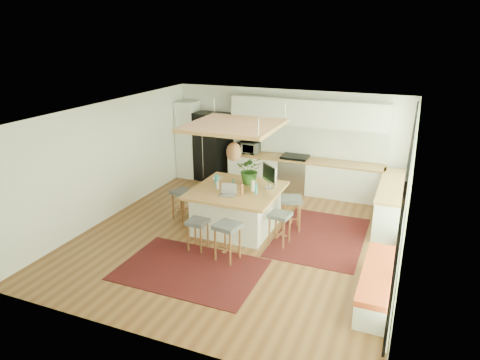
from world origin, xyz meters
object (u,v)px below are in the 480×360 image
at_px(stool_near_left, 198,233).
at_px(stool_left_side, 182,204).
at_px(fridge, 212,149).
at_px(stool_right_back, 291,214).
at_px(monitor, 269,177).
at_px(microwave, 249,146).
at_px(stool_near_right, 228,243).
at_px(island_plant, 250,173).
at_px(laptop, 227,190).
at_px(island, 237,209).
at_px(stool_right_front, 280,228).

distance_m(stool_near_left, stool_left_side, 1.60).
bearing_deg(fridge, stool_left_side, -63.74).
distance_m(stool_near_left, stool_right_back, 2.18).
relative_size(stool_left_side, monitor, 1.19).
bearing_deg(microwave, stool_near_right, -71.53).
xyz_separation_m(fridge, monitor, (2.59, -2.50, 0.26)).
xyz_separation_m(stool_left_side, island_plant, (1.52, 0.45, 0.83)).
relative_size(stool_near_right, laptop, 2.12).
distance_m(stool_left_side, island_plant, 1.79).
height_order(fridge, island_plant, fridge).
bearing_deg(stool_near_left, island, 74.58).
distance_m(monitor, island_plant, 0.50).
bearing_deg(fridge, stool_near_left, -53.57).
height_order(island, monitor, monitor).
distance_m(stool_right_back, island_plant, 1.29).
relative_size(stool_right_back, laptop, 2.13).
bearing_deg(stool_near_right, laptop, 113.72).
bearing_deg(island, island_plant, 72.03).
xyz_separation_m(stool_near_right, island_plant, (-0.24, 1.81, 0.83)).
distance_m(island, monitor, 1.01).
height_order(stool_right_front, monitor, monitor).
height_order(fridge, laptop, fridge).
bearing_deg(monitor, stool_right_back, 53.03).
height_order(fridge, stool_right_front, fridge).
bearing_deg(stool_left_side, stool_near_left, -49.46).
relative_size(laptop, island_plant, 0.54).
relative_size(monitor, island_plant, 0.90).
xyz_separation_m(stool_right_back, stool_left_side, (-2.50, -0.41, 0.00)).
bearing_deg(island_plant, fridge, 131.55).
xyz_separation_m(stool_left_side, monitor, (2.00, 0.32, 0.83)).
bearing_deg(stool_near_left, stool_right_front, 30.24).
bearing_deg(stool_left_side, stool_right_front, -8.52).
distance_m(stool_near_left, island_plant, 1.92).
height_order(stool_near_right, island_plant, island_plant).
relative_size(stool_near_left, stool_left_side, 0.92).
distance_m(stool_right_back, laptop, 1.59).
relative_size(fridge, monitor, 3.35).
bearing_deg(stool_right_front, island_plant, 139.71).
height_order(fridge, island, fridge).
bearing_deg(fridge, island, -40.68).
bearing_deg(stool_left_side, stool_right_back, 9.20).
bearing_deg(island, fridge, 124.84).
bearing_deg(monitor, microwave, 163.61).
bearing_deg(island, stool_near_right, -74.46).
bearing_deg(stool_right_back, island_plant, 177.64).
bearing_deg(monitor, stool_near_left, -78.62).
height_order(island, stool_right_front, island).
relative_size(stool_right_front, stool_left_side, 0.99).
bearing_deg(fridge, laptop, -44.80).
bearing_deg(stool_left_side, monitor, 9.13).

